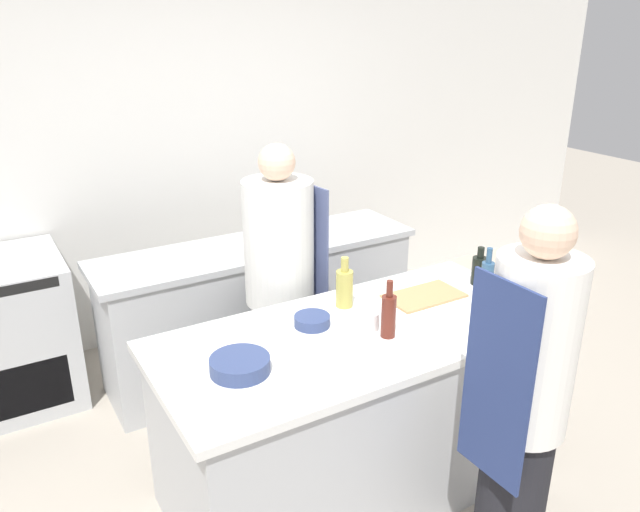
# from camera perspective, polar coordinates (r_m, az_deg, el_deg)

# --- Properties ---
(ground_plane) EXTENTS (16.00, 16.00, 0.00)m
(ground_plane) POSITION_cam_1_polar(r_m,az_deg,el_deg) (3.39, 3.21, -20.03)
(ground_plane) COLOR #A89E8E
(wall_back) EXTENTS (8.00, 0.06, 2.80)m
(wall_back) POSITION_cam_1_polar(r_m,az_deg,el_deg) (4.55, -11.70, 10.25)
(wall_back) COLOR silver
(wall_back) RESTS_ON ground_plane
(prep_counter) EXTENTS (1.89, 0.87, 0.88)m
(prep_counter) POSITION_cam_1_polar(r_m,az_deg,el_deg) (3.12, 3.38, -13.93)
(prep_counter) COLOR #B7BABC
(prep_counter) RESTS_ON ground_plane
(pass_counter) EXTENTS (2.08, 0.56, 0.88)m
(pass_counter) POSITION_cam_1_polar(r_m,az_deg,el_deg) (4.12, -5.49, -4.69)
(pass_counter) COLOR #B7BABC
(pass_counter) RESTS_ON ground_plane
(chef_at_prep_near) EXTENTS (0.34, 0.32, 1.64)m
(chef_at_prep_near) POSITION_cam_1_polar(r_m,az_deg,el_deg) (2.57, 18.03, -13.26)
(chef_at_prep_near) COLOR black
(chef_at_prep_near) RESTS_ON ground_plane
(chef_at_stove) EXTENTS (0.41, 0.39, 1.63)m
(chef_at_stove) POSITION_cam_1_polar(r_m,az_deg,el_deg) (3.47, -3.63, -3.14)
(chef_at_stove) COLOR black
(chef_at_stove) RESTS_ON ground_plane
(bottle_olive_oil) EXTENTS (0.07, 0.07, 0.27)m
(bottle_olive_oil) POSITION_cam_1_polar(r_m,az_deg,el_deg) (2.80, 6.29, -5.35)
(bottle_olive_oil) COLOR #5B2319
(bottle_olive_oil) RESTS_ON prep_counter
(bottle_vinegar) EXTENTS (0.06, 0.06, 0.28)m
(bottle_vinegar) POSITION_cam_1_polar(r_m,az_deg,el_deg) (3.25, 15.00, -2.07)
(bottle_vinegar) COLOR #2D5175
(bottle_vinegar) RESTS_ON prep_counter
(bottle_wine) EXTENTS (0.09, 0.09, 0.26)m
(bottle_wine) POSITION_cam_1_polar(r_m,az_deg,el_deg) (3.07, 2.25, -2.85)
(bottle_wine) COLOR #B2A84C
(bottle_wine) RESTS_ON prep_counter
(bottle_cooking_oil) EXTENTS (0.08, 0.08, 0.27)m
(bottle_cooking_oil) POSITION_cam_1_polar(r_m,az_deg,el_deg) (3.09, 16.10, -3.53)
(bottle_cooking_oil) COLOR silver
(bottle_cooking_oil) RESTS_ON prep_counter
(bottle_sauce) EXTENTS (0.08, 0.08, 0.21)m
(bottle_sauce) POSITION_cam_1_polar(r_m,az_deg,el_deg) (3.43, 14.35, -1.20)
(bottle_sauce) COLOR black
(bottle_sauce) RESTS_ON prep_counter
(bowl_mixing_large) EXTENTS (0.17, 0.17, 0.05)m
(bowl_mixing_large) POSITION_cam_1_polar(r_m,az_deg,el_deg) (2.91, -0.73, -5.94)
(bowl_mixing_large) COLOR navy
(bowl_mixing_large) RESTS_ON prep_counter
(bowl_prep_small) EXTENTS (0.25, 0.25, 0.06)m
(bowl_prep_small) POSITION_cam_1_polar(r_m,az_deg,el_deg) (2.58, -7.33, -9.85)
(bowl_prep_small) COLOR navy
(bowl_prep_small) RESTS_ON prep_counter
(cup) EXTENTS (0.08, 0.08, 0.09)m
(cup) POSITION_cam_1_polar(r_m,az_deg,el_deg) (2.88, 4.65, -5.93)
(cup) COLOR white
(cup) RESTS_ON prep_counter
(cutting_board) EXTENTS (0.40, 0.23, 0.01)m
(cutting_board) POSITION_cam_1_polar(r_m,az_deg,el_deg) (3.25, 9.50, -3.62)
(cutting_board) COLOR tan
(cutting_board) RESTS_ON prep_counter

